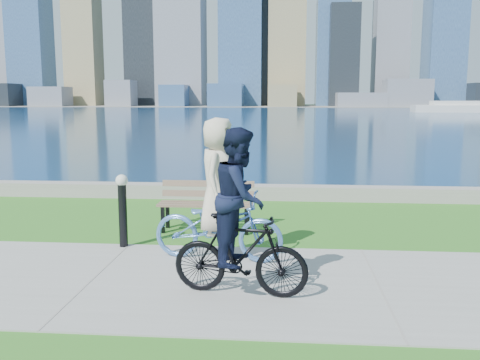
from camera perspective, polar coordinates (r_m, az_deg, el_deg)
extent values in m
plane|color=#27641A|center=(7.67, 14.63, -11.05)|extent=(320.00, 320.00, 0.00)
cube|color=gray|center=(7.66, 14.63, -10.98)|extent=(80.00, 3.50, 0.02)
cube|color=gray|center=(13.58, 10.32, -1.41)|extent=(90.00, 0.50, 0.35)
cube|color=#0C2B50|center=(79.15, 5.90, 7.05)|extent=(320.00, 131.00, 0.01)
cube|color=slate|center=(137.13, 5.51, 7.87)|extent=(320.00, 30.00, 0.12)
cube|color=black|center=(146.28, -24.09, 8.28)|extent=(8.10, 8.80, 5.56)
cube|color=slate|center=(138.79, -19.56, 8.37)|extent=(8.53, 6.84, 4.75)
cube|color=slate|center=(134.01, -12.56, 9.00)|extent=(6.32, 6.34, 6.30)
cube|color=navy|center=(132.26, -6.94, 8.91)|extent=(6.17, 8.80, 5.19)
cube|color=navy|center=(129.10, -1.44, 9.02)|extent=(7.99, 9.95, 5.40)
cube|color=#857752|center=(127.06, 4.57, 8.92)|extent=(6.53, 9.68, 5.08)
cube|color=slate|center=(128.92, 12.73, 8.34)|extent=(11.28, 8.87, 3.30)
cube|color=slate|center=(129.89, 17.41, 8.82)|extent=(10.22, 7.01, 6.33)
cube|color=slate|center=(156.58, -23.85, 12.02)|extent=(8.30, 9.80, 25.92)
cube|color=navy|center=(151.51, -21.55, 14.67)|extent=(9.27, 8.63, 38.46)
cube|color=#857752|center=(145.91, -16.41, 14.07)|extent=(7.98, 7.64, 32.92)
cube|color=slate|center=(139.96, -6.29, 13.80)|extent=(11.66, 10.42, 28.99)
cube|color=navy|center=(137.14, 0.07, 18.41)|extent=(10.51, 6.64, 50.18)
cube|color=#857752|center=(139.16, 5.04, 14.07)|extent=(9.16, 10.61, 30.09)
cube|color=black|center=(135.41, 10.95, 12.81)|extent=(7.00, 8.80, 24.08)
cube|color=slate|center=(142.55, 15.75, 12.93)|extent=(8.25, 7.68, 26.48)
cube|color=silver|center=(91.47, 22.04, 7.06)|extent=(13.30, 3.80, 1.14)
cube|color=silver|center=(91.45, 22.07, 7.62)|extent=(7.60, 2.85, 0.66)
cube|color=black|center=(10.29, -8.22, -4.22)|extent=(0.07, 0.07, 0.51)
cube|color=black|center=(10.05, 0.69, -4.45)|extent=(0.07, 0.07, 0.51)
cube|color=black|center=(10.67, -7.72, -3.72)|extent=(0.07, 0.07, 0.51)
cube|color=black|center=(10.44, 0.86, -3.93)|extent=(0.07, 0.07, 0.51)
cube|color=brown|center=(10.07, -3.84, -2.80)|extent=(1.82, 0.12, 0.05)
cube|color=brown|center=(10.25, -3.68, -2.60)|extent=(1.82, 0.12, 0.05)
cube|color=brown|center=(10.43, -3.53, -2.40)|extent=(1.82, 0.12, 0.05)
cube|color=brown|center=(10.53, -3.43, -1.46)|extent=(1.82, 0.07, 0.13)
cube|color=brown|center=(10.53, -3.41, -0.39)|extent=(1.82, 0.07, 0.13)
cylinder|color=black|center=(9.37, -12.39, -3.71)|extent=(0.14, 0.14, 1.13)
sphere|color=silver|center=(9.25, -12.51, -0.04)|extent=(0.21, 0.21, 0.21)
imported|color=#5386CB|center=(8.44, -2.34, -4.91)|extent=(1.00, 2.16, 1.09)
imported|color=silver|center=(8.29, -2.38, 0.42)|extent=(0.70, 0.96, 1.81)
imported|color=black|center=(6.97, 0.01, -7.98)|extent=(0.77, 1.83, 1.07)
imported|color=black|center=(6.78, 0.01, -1.75)|extent=(0.77, 0.93, 1.75)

